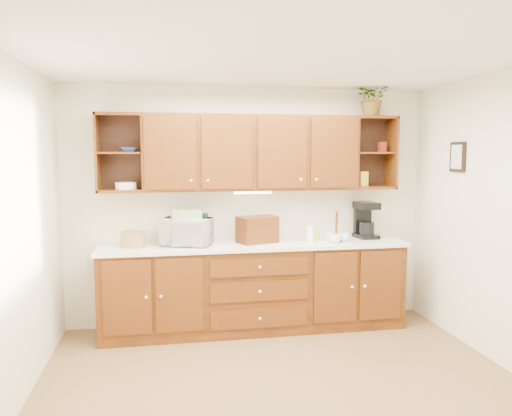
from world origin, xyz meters
name	(u,v)px	position (x,y,z in m)	size (l,w,h in m)	color
floor	(286,391)	(0.00, 0.00, 0.00)	(4.00, 4.00, 0.00)	brown
ceiling	(288,57)	(0.00, 0.00, 2.60)	(4.00, 4.00, 0.00)	white
back_wall	(250,206)	(0.00, 1.75, 1.30)	(4.00, 4.00, 0.00)	#EDE6C7
left_wall	(9,238)	(-2.00, 0.00, 1.30)	(3.50, 3.50, 0.00)	#EDE6C7
base_cabinets	(254,288)	(0.00, 1.45, 0.45)	(3.20, 0.60, 0.90)	#371806
countertop	(254,245)	(0.00, 1.44, 0.92)	(3.24, 0.64, 0.04)	white
upper_cabinets	(253,153)	(0.01, 1.59, 1.89)	(3.20, 0.33, 0.80)	#371806
undercabinet_light	(253,192)	(0.00, 1.53, 1.47)	(0.40, 0.05, 0.03)	white
framed_picture	(458,157)	(1.98, 0.90, 1.85)	(0.03, 0.24, 0.30)	black
wicker_basket	(133,239)	(-1.25, 1.46, 1.02)	(0.26, 0.26, 0.15)	#A98346
microwave	(186,232)	(-0.71, 1.45, 1.08)	(0.50, 0.34, 0.28)	beige
towel_stack	(186,214)	(-0.71, 1.45, 1.26)	(0.30, 0.22, 0.09)	#C8BD5E
wine_bottle	(205,228)	(-0.52, 1.50, 1.10)	(0.07, 0.07, 0.32)	black
woven_tray	(180,240)	(-0.77, 1.69, 0.95)	(0.33, 0.33, 0.02)	#A98346
bread_box	(257,229)	(0.04, 1.46, 1.08)	(0.40, 0.25, 0.28)	#371806
mug_tree	(336,237)	(0.88, 1.36, 0.99)	(0.26, 0.28, 0.33)	#371806
canister_red	(275,235)	(0.23, 1.48, 1.01)	(0.10, 0.10, 0.15)	maroon
canister_white	(311,234)	(0.61, 1.41, 1.03)	(0.08, 0.08, 0.18)	white
canister_yellow	(315,236)	(0.68, 1.47, 0.99)	(0.10, 0.10, 0.10)	gold
coffee_maker	(365,220)	(1.29, 1.56, 1.13)	(0.24, 0.30, 0.40)	black
bowl_stack	(128,150)	(-1.28, 1.58, 1.92)	(0.18, 0.18, 0.04)	#283F95
plate_stack	(126,186)	(-1.32, 1.57, 1.56)	(0.21, 0.21, 0.07)	white
pantry_box_yellow	(363,179)	(1.26, 1.58, 1.60)	(0.09, 0.07, 0.16)	gold
pantry_box_red	(382,147)	(1.48, 1.58, 1.96)	(0.07, 0.07, 0.11)	maroon
potted_plant	(373,98)	(1.34, 1.55, 2.49)	(0.36, 0.31, 0.39)	#999999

